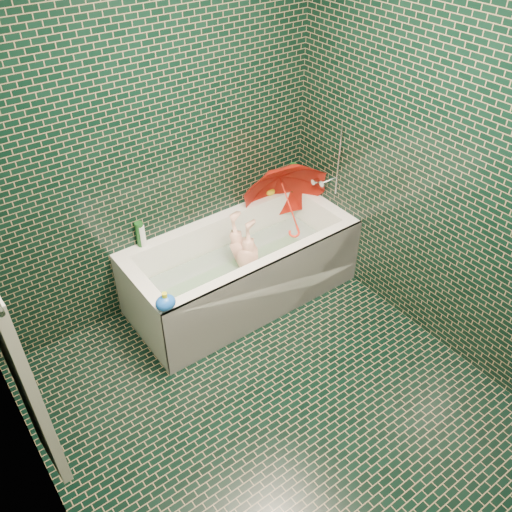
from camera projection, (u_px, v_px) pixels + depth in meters
floor at (278, 412)px, 3.39m from camera, size 2.80×2.80×0.00m
wall_back at (149, 147)px, 3.50m from camera, size 2.80×0.00×2.80m
wall_left at (11, 382)px, 2.01m from camera, size 0.00×2.80×2.80m
wall_right at (454, 175)px, 3.22m from camera, size 0.00×2.80×2.80m
bathtub at (243, 275)px, 4.11m from camera, size 1.70×0.75×0.55m
bath_mat at (242, 279)px, 4.15m from camera, size 1.35×0.47×0.01m
water at (241, 265)px, 4.06m from camera, size 1.48×0.53×0.00m
towel at (23, 373)px, 2.33m from camera, size 0.08×0.44×1.12m
faucet at (328, 178)px, 4.14m from camera, size 0.18×0.19×0.55m
child at (246, 263)px, 4.06m from camera, size 0.87×0.38×0.26m
umbrella at (289, 204)px, 4.13m from camera, size 0.96×1.01×0.90m
soap_bottle_a at (298, 186)px, 4.48m from camera, size 0.10×0.10×0.23m
soap_bottle_b at (294, 189)px, 4.44m from camera, size 0.11×0.12×0.19m
soap_bottle_c at (290, 187)px, 4.46m from camera, size 0.18×0.18×0.18m
bottle_right_tall at (293, 177)px, 4.34m from camera, size 0.07×0.07×0.24m
bottle_right_pump at (291, 181)px, 4.36m from camera, size 0.06×0.06×0.17m
bottle_left_tall at (140, 234)px, 3.78m from camera, size 0.08×0.08×0.19m
bottle_left_short at (142, 236)px, 3.78m from camera, size 0.06×0.06×0.17m
rubber_duck at (271, 191)px, 4.34m from camera, size 0.11×0.09×0.09m
bath_toy at (166, 303)px, 3.29m from camera, size 0.16×0.14×0.13m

